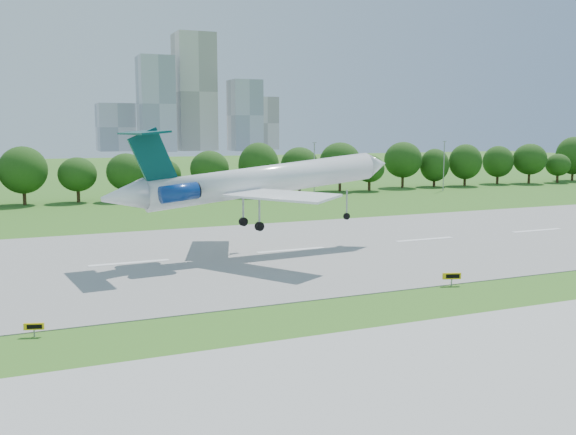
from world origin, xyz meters
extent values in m
plane|color=#285E18|center=(0.00, 0.00, 0.00)|extent=(600.00, 600.00, 0.00)
cube|color=gray|center=(0.00, 25.00, 0.04)|extent=(400.00, 45.00, 0.08)
cube|color=#ADADA8|center=(0.00, -18.00, 0.04)|extent=(400.00, 23.00, 0.08)
cylinder|color=#382314|center=(20.00, 92.00, 1.80)|extent=(0.70, 0.70, 3.60)
sphere|color=#16390E|center=(20.00, 92.00, 6.20)|extent=(8.40, 8.40, 8.40)
cylinder|color=#382314|center=(60.00, 92.00, 1.80)|extent=(0.70, 0.70, 3.60)
sphere|color=#16390E|center=(60.00, 92.00, 6.20)|extent=(8.40, 8.40, 8.40)
cylinder|color=#382314|center=(100.00, 92.00, 1.80)|extent=(0.70, 0.70, 3.60)
sphere|color=#16390E|center=(100.00, 92.00, 6.20)|extent=(8.40, 8.40, 8.40)
cylinder|color=gray|center=(15.00, 82.00, 6.00)|extent=(0.24, 0.24, 12.00)
cube|color=gray|center=(15.00, 82.00, 12.10)|extent=(0.90, 0.25, 0.18)
cylinder|color=gray|center=(50.00, 82.00, 6.00)|extent=(0.24, 0.24, 12.00)
cube|color=gray|center=(50.00, 82.00, 12.10)|extent=(0.90, 0.25, 0.18)
cylinder|color=gray|center=(85.00, 82.00, 6.00)|extent=(0.24, 0.24, 12.00)
cube|color=gray|center=(85.00, 82.00, 12.10)|extent=(0.90, 0.25, 0.18)
cube|color=#B2B2B7|center=(75.00, 380.00, 31.00)|extent=(22.00, 22.00, 62.00)
cube|color=beige|center=(105.00, 395.00, 40.00)|extent=(26.00, 26.00, 80.00)
cube|color=#B2B2B7|center=(135.00, 375.00, 24.00)|extent=(20.00, 20.00, 48.00)
cube|color=beige|center=(158.00, 400.00, 19.00)|extent=(18.00, 18.00, 38.00)
cube|color=#B2B2B7|center=(52.00, 405.00, 16.00)|extent=(24.00, 24.00, 32.00)
cylinder|color=white|center=(16.62, 25.00, 8.99)|extent=(30.44, 6.99, 6.06)
cone|color=white|center=(33.13, 26.93, 10.41)|extent=(3.88, 3.89, 3.77)
cone|color=white|center=(-0.69, 22.98, 7.90)|extent=(5.46, 4.07, 3.90)
cube|color=white|center=(15.65, 17.83, 7.83)|extent=(11.10, 13.71, 0.68)
cube|color=white|center=(14.02, 31.75, 7.83)|extent=(8.85, 13.93, 0.68)
cube|color=#053D3F|center=(2.70, 23.37, 11.95)|extent=(5.50, 1.13, 6.86)
cube|color=#053D3F|center=(1.70, 23.26, 14.76)|extent=(4.29, 9.82, 0.49)
cylinder|color=navy|center=(4.99, 21.02, 8.26)|extent=(4.54, 2.40, 2.26)
cylinder|color=navy|center=(4.38, 26.19, 8.26)|extent=(4.54, 2.40, 2.26)
cylinder|color=gray|center=(28.56, 26.40, 5.48)|extent=(0.20, 0.20, 3.51)
cylinder|color=black|center=(28.56, 26.40, 3.73)|extent=(0.93, 0.40, 0.90)
cylinder|color=gray|center=(14.89, 22.58, 5.48)|extent=(0.24, 0.24, 3.51)
cylinder|color=black|center=(14.89, 22.58, 3.73)|extent=(1.15, 0.58, 1.10)
cylinder|color=gray|center=(14.38, 26.96, 5.48)|extent=(0.24, 0.24, 3.51)
cylinder|color=black|center=(14.38, 26.96, 3.73)|extent=(1.15, 0.58, 1.10)
cube|color=gray|center=(-10.62, 1.52, 0.32)|extent=(0.11, 0.11, 0.64)
cube|color=yellow|center=(-10.62, 1.52, 0.78)|extent=(1.45, 0.58, 0.50)
cube|color=black|center=(-10.65, 1.42, 0.78)|extent=(1.05, 0.34, 0.32)
cube|color=gray|center=(27.30, 2.28, 0.40)|extent=(0.14, 0.14, 0.80)
cube|color=yellow|center=(27.30, 2.28, 0.97)|extent=(1.79, 0.76, 0.62)
cube|color=black|center=(27.26, 2.16, 0.97)|extent=(1.30, 0.45, 0.40)
camera|label=1|loc=(-11.10, -47.71, 15.20)|focal=40.00mm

